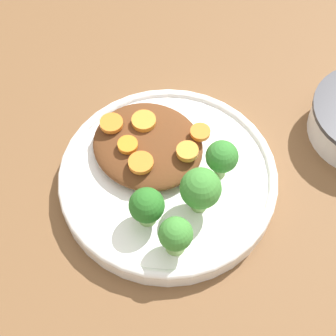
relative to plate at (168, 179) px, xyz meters
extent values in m
plane|color=brown|center=(0.00, 0.00, -0.01)|extent=(4.00, 4.00, 0.00)
cylinder|color=white|center=(0.00, 0.00, 0.00)|extent=(0.24, 0.24, 0.02)
torus|color=white|center=(0.00, 0.00, 0.01)|extent=(0.24, 0.24, 0.01)
ellipsoid|color=#5B3319|center=(0.04, -0.01, 0.02)|extent=(0.12, 0.11, 0.02)
cylinder|color=#7FA85B|center=(-0.05, 0.01, 0.02)|extent=(0.02, 0.02, 0.03)
sphere|color=#3D8433|center=(-0.05, 0.01, 0.04)|extent=(0.04, 0.04, 0.04)
cylinder|color=#7FA85B|center=(-0.05, -0.03, 0.02)|extent=(0.01, 0.01, 0.02)
sphere|color=#337A2D|center=(-0.05, -0.03, 0.04)|extent=(0.03, 0.03, 0.03)
cylinder|color=#759E51|center=(-0.05, 0.07, 0.02)|extent=(0.02, 0.02, 0.02)
sphere|color=#3D8433|center=(-0.05, 0.07, 0.04)|extent=(0.03, 0.03, 0.03)
cylinder|color=#7FA85B|center=(-0.01, 0.06, 0.02)|extent=(0.02, 0.02, 0.02)
sphere|color=#286B23|center=(-0.01, 0.06, 0.04)|extent=(0.04, 0.04, 0.04)
cylinder|color=orange|center=(0.05, 0.01, 0.03)|extent=(0.02, 0.02, 0.01)
cylinder|color=orange|center=(-0.01, -0.05, 0.03)|extent=(0.02, 0.02, 0.01)
cylinder|color=orange|center=(-0.01, -0.02, 0.03)|extent=(0.02, 0.02, 0.01)
cylinder|color=orange|center=(0.08, -0.01, 0.03)|extent=(0.03, 0.03, 0.01)
cylinder|color=orange|center=(0.05, -0.03, 0.03)|extent=(0.03, 0.03, 0.01)
cylinder|color=orange|center=(0.02, 0.02, 0.03)|extent=(0.03, 0.03, 0.01)
camera|label=1|loc=(-0.17, 0.26, 0.52)|focal=60.00mm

